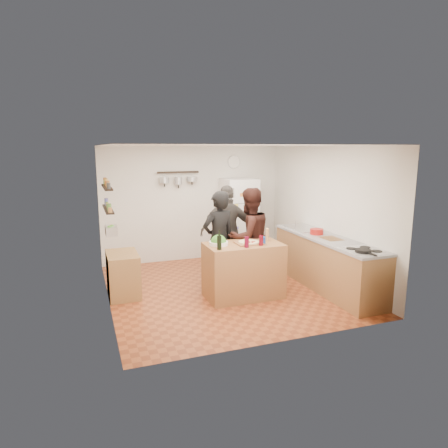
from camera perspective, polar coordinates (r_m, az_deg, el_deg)
name	(u,v)px	position (r m, az deg, el deg)	size (l,w,h in m)	color
room_shell	(219,216)	(7.22, -0.78, 1.18)	(4.20, 4.20, 4.20)	brown
prep_island	(243,270)	(6.69, 2.79, -6.63)	(1.25, 0.72, 0.91)	#9E6A3A
pizza_board	(249,243)	(6.58, 3.53, -2.73)	(0.42, 0.34, 0.02)	brown
pizza	(249,242)	(6.57, 3.54, -2.57)	(0.34, 0.34, 0.02)	beige
salad_bowl	(218,243)	(6.46, -0.79, -2.78)	(0.31, 0.31, 0.06)	white
wine_bottle	(219,243)	(6.17, -0.68, -2.69)	(0.07, 0.07, 0.22)	black
wine_glass_near	(247,242)	(6.31, 3.25, -2.60)	(0.07, 0.07, 0.17)	#53071D
wine_glass_far	(261,240)	(6.46, 5.32, -2.36)	(0.07, 0.07, 0.16)	#530712
pepper_mill	(267,236)	(6.77, 6.18, -1.68)	(0.06, 0.06, 0.18)	#AB7B48
salt_canister	(263,240)	(6.56, 5.65, -2.35)	(0.07, 0.07, 0.12)	navy
person_left	(219,240)	(7.01, -0.76, -2.30)	(0.63, 0.42, 1.73)	black
person_center	(249,237)	(7.15, 3.60, -1.90)	(0.86, 0.67, 1.77)	black
person_back	(228,232)	(7.57, 0.54, -1.15)	(1.04, 0.43, 1.78)	#322E2C
counter_run	(327,263)	(7.33, 14.44, -5.43)	(0.63, 2.63, 0.90)	#9E7042
stove_top	(364,251)	(6.48, 19.34, -3.63)	(0.60, 0.62, 0.02)	white
skillet	(363,251)	(6.33, 19.26, -3.65)	(0.24, 0.24, 0.05)	black
sink	(303,228)	(7.92, 11.15, -0.63)	(0.50, 0.80, 0.03)	silver
cutting_board	(331,239)	(7.14, 15.05, -2.08)	(0.30, 0.40, 0.02)	olive
red_bowl	(317,232)	(7.41, 13.10, -1.06)	(0.24, 0.24, 0.10)	#A31612
fridge	(239,219)	(8.86, 2.16, 0.69)	(0.70, 0.68, 1.80)	white
wall_clock	(234,162)	(9.04, 1.42, 8.87)	(0.30, 0.30, 0.03)	silver
spice_shelf_lower	(108,209)	(6.62, -16.23, 2.06)	(0.12, 1.00, 0.03)	black
spice_shelf_upper	(107,187)	(6.58, -16.39, 5.07)	(0.12, 1.00, 0.03)	black
produce_basket	(111,230)	(6.68, -15.82, -0.89)	(0.18, 0.35, 0.14)	silver
side_table	(123,274)	(6.98, -14.22, -6.99)	(0.50, 0.80, 0.73)	olive
pot_rack	(178,172)	(8.58, -6.57, 7.36)	(0.90, 0.04, 0.04)	black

